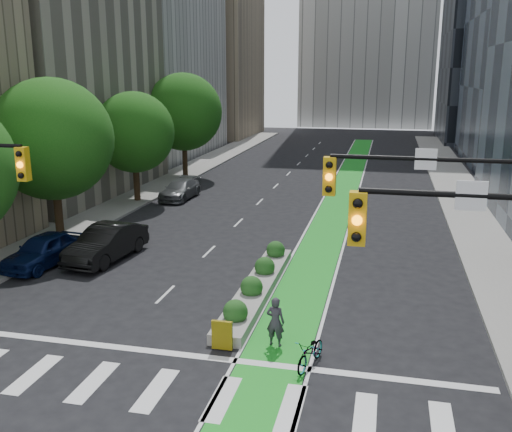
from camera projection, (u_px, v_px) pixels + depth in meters
The scene contains 16 objects.
ground at pixel (168, 373), 17.53m from camera, with size 160.00×160.00×0.00m, color black.
sidewalk_left at pixel (144, 192), 43.70m from camera, with size 3.60×90.00×0.15m, color gray.
sidewalk_right at pixel (469, 208), 38.55m from camera, with size 3.60×90.00×0.15m, color gray.
bike_lane_paint at pixel (344, 189), 45.21m from camera, with size 2.20×70.00×0.01m, color green.
building_tan_far at pixel (205, 43), 81.07m from camera, with size 14.00×16.00×26.00m, color tan.
building_dark_end at pixel (503, 33), 73.98m from camera, with size 14.00×18.00×28.00m, color black.
tree_mid at pixel (52, 139), 29.90m from camera, with size 6.40×6.40×8.78m.
tree_midfar at pixel (134, 132), 39.50m from camera, with size 5.60×5.60×7.76m.
tree_far at pixel (184, 112), 48.77m from camera, with size 6.60×6.60×9.00m.
signal_right at pixel (480, 237), 14.90m from camera, with size 5.82×0.51×7.20m.
median_planter at pixel (257, 284), 23.82m from camera, with size 1.20×10.26×1.10m.
bicycle at pixel (311, 352), 17.83m from camera, with size 0.64×1.83×0.96m, color gray.
cyclist at pixel (275, 322), 19.09m from camera, with size 0.64×0.42×1.74m, color #322D36.
parked_car_left_near at pixel (44, 250), 27.10m from camera, with size 1.84×4.57×1.56m, color #0B1945.
parked_car_left_mid at pixel (106, 243), 27.94m from camera, with size 1.81×5.20×1.71m, color black.
parked_car_left_far at pixel (180, 190), 41.60m from camera, with size 1.91×4.70×1.36m, color #505355.
Camera 1 is at (6.18, -14.80, 8.98)m, focal length 40.00 mm.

